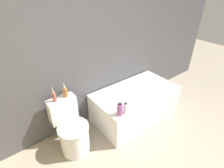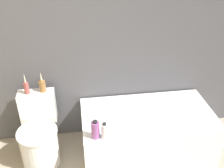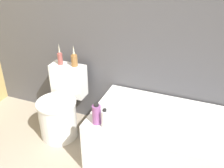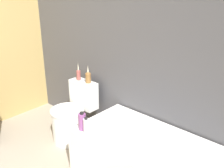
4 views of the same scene
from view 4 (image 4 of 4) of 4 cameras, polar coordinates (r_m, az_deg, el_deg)
wall_back_tiled at (r=3.06m, az=0.69°, el=9.73°), size 6.40×0.06×2.60m
bathtub at (r=2.73m, az=7.27°, el=-16.34°), size 1.42×0.78×0.52m
toilet at (r=3.42m, az=-8.70°, el=-7.13°), size 0.42×0.58×0.73m
vase_gold at (r=3.38m, az=-7.30°, el=2.14°), size 0.05×0.05×0.24m
vase_silver at (r=3.28m, az=-5.22°, el=1.58°), size 0.07×0.07×0.23m
shampoo_bottle_tall at (r=2.69m, az=-6.52°, el=-8.10°), size 0.08×0.08×0.20m
shampoo_bottle_short at (r=2.63m, az=-5.62°, el=-9.07°), size 0.06×0.06×0.18m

